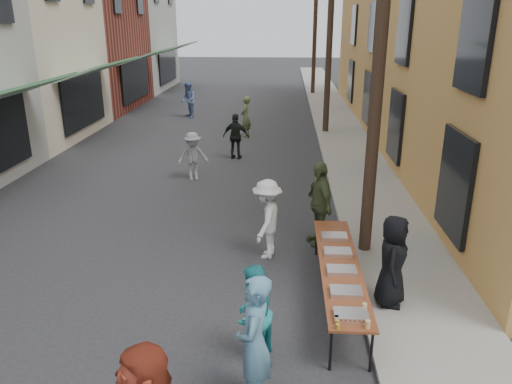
# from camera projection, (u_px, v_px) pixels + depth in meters

# --- Properties ---
(ground) EXTENTS (120.00, 120.00, 0.00)m
(ground) POSITION_uv_depth(u_px,v_px,m) (131.00, 325.00, 8.34)
(ground) COLOR #28282B
(ground) RESTS_ON ground
(sidewalk) EXTENTS (2.20, 60.00, 0.10)m
(sidewalk) POSITION_uv_depth(u_px,v_px,m) (341.00, 132.00, 22.17)
(sidewalk) COLOR gray
(sidewalk) RESTS_ON ground
(building_ochre) EXTENTS (10.00, 28.00, 10.00)m
(building_ochre) POSITION_uv_depth(u_px,v_px,m) (510.00, 14.00, 19.25)
(building_ochre) COLOR #C69446
(building_ochre) RESTS_ON ground
(utility_pole_near) EXTENTS (0.26, 0.26, 9.00)m
(utility_pole_near) POSITION_uv_depth(u_px,v_px,m) (381.00, 38.00, 9.44)
(utility_pole_near) COLOR #2D2116
(utility_pole_near) RESTS_ON ground
(utility_pole_mid) EXTENTS (0.26, 0.26, 9.00)m
(utility_pole_mid) POSITION_uv_depth(u_px,v_px,m) (330.00, 27.00, 20.74)
(utility_pole_mid) COLOR #2D2116
(utility_pole_mid) RESTS_ON ground
(utility_pole_far) EXTENTS (0.26, 0.26, 9.00)m
(utility_pole_far) POSITION_uv_depth(u_px,v_px,m) (315.00, 24.00, 32.05)
(utility_pole_far) COLOR #2D2116
(utility_pole_far) RESTS_ON ground
(serving_table) EXTENTS (0.70, 4.00, 0.75)m
(serving_table) POSITION_uv_depth(u_px,v_px,m) (340.00, 266.00, 8.80)
(serving_table) COLOR maroon
(serving_table) RESTS_ON ground
(catering_tray_sausage) EXTENTS (0.50, 0.33, 0.08)m
(catering_tray_sausage) POSITION_uv_depth(u_px,v_px,m) (351.00, 315.00, 7.22)
(catering_tray_sausage) COLOR maroon
(catering_tray_sausage) RESTS_ON serving_table
(catering_tray_foil_b) EXTENTS (0.50, 0.33, 0.08)m
(catering_tray_foil_b) POSITION_uv_depth(u_px,v_px,m) (346.00, 292.00, 7.83)
(catering_tray_foil_b) COLOR #B2B2B7
(catering_tray_foil_b) RESTS_ON serving_table
(catering_tray_buns) EXTENTS (0.50, 0.33, 0.08)m
(catering_tray_buns) POSITION_uv_depth(u_px,v_px,m) (342.00, 271.00, 8.49)
(catering_tray_buns) COLOR tan
(catering_tray_buns) RESTS_ON serving_table
(catering_tray_foil_d) EXTENTS (0.50, 0.33, 0.08)m
(catering_tray_foil_d) POSITION_uv_depth(u_px,v_px,m) (338.00, 252.00, 9.15)
(catering_tray_foil_d) COLOR #B2B2B7
(catering_tray_foil_d) RESTS_ON serving_table
(catering_tray_buns_end) EXTENTS (0.50, 0.33, 0.08)m
(catering_tray_buns_end) POSITION_uv_depth(u_px,v_px,m) (334.00, 237.00, 9.81)
(catering_tray_buns_end) COLOR tan
(catering_tray_buns_end) RESTS_ON serving_table
(condiment_jar_a) EXTENTS (0.07, 0.07, 0.08)m
(condiment_jar_a) POSITION_uv_depth(u_px,v_px,m) (338.00, 327.00, 6.95)
(condiment_jar_a) COLOR #A57F26
(condiment_jar_a) RESTS_ON serving_table
(condiment_jar_b) EXTENTS (0.07, 0.07, 0.08)m
(condiment_jar_b) POSITION_uv_depth(u_px,v_px,m) (337.00, 323.00, 7.04)
(condiment_jar_b) COLOR #A57F26
(condiment_jar_b) RESTS_ON serving_table
(condiment_jar_c) EXTENTS (0.07, 0.07, 0.08)m
(condiment_jar_c) POSITION_uv_depth(u_px,v_px,m) (336.00, 318.00, 7.14)
(condiment_jar_c) COLOR #A57F26
(condiment_jar_c) RESTS_ON serving_table
(cup_stack) EXTENTS (0.08, 0.08, 0.12)m
(cup_stack) POSITION_uv_depth(u_px,v_px,m) (368.00, 324.00, 6.97)
(cup_stack) COLOR tan
(cup_stack) RESTS_ON serving_table
(guest_front_b) EXTENTS (0.51, 0.73, 1.88)m
(guest_front_b) POSITION_uv_depth(u_px,v_px,m) (254.00, 343.00, 6.35)
(guest_front_b) COLOR #5587A4
(guest_front_b) RESTS_ON ground
(guest_front_c) EXTENTS (0.83, 0.91, 1.53)m
(guest_front_c) POSITION_uv_depth(u_px,v_px,m) (253.00, 314.00, 7.29)
(guest_front_c) COLOR teal
(guest_front_c) RESTS_ON ground
(guest_front_d) EXTENTS (0.85, 1.22, 1.72)m
(guest_front_d) POSITION_uv_depth(u_px,v_px,m) (267.00, 219.00, 10.48)
(guest_front_d) COLOR silver
(guest_front_d) RESTS_ON ground
(guest_front_e) EXTENTS (0.81, 1.21, 1.91)m
(guest_front_e) POSITION_uv_depth(u_px,v_px,m) (319.00, 203.00, 11.10)
(guest_front_e) COLOR #505E36
(guest_front_e) RESTS_ON ground
(server) EXTENTS (0.71, 0.91, 1.64)m
(server) POSITION_uv_depth(u_px,v_px,m) (392.00, 261.00, 8.54)
(server) COLOR black
(server) RESTS_ON sidewalk
(passerby_left) EXTENTS (1.11, 0.86, 1.52)m
(passerby_left) POSITION_uv_depth(u_px,v_px,m) (193.00, 156.00, 15.62)
(passerby_left) COLOR gray
(passerby_left) RESTS_ON ground
(passerby_mid) EXTENTS (1.02, 0.56, 1.65)m
(passerby_mid) POSITION_uv_depth(u_px,v_px,m) (236.00, 136.00, 17.93)
(passerby_mid) COLOR black
(passerby_mid) RESTS_ON ground
(passerby_right) EXTENTS (0.56, 0.71, 1.74)m
(passerby_right) POSITION_uv_depth(u_px,v_px,m) (246.00, 117.00, 21.29)
(passerby_right) COLOR #515C35
(passerby_right) RESTS_ON ground
(passerby_far) EXTENTS (0.99, 1.08, 1.80)m
(passerby_far) POSITION_uv_depth(u_px,v_px,m) (188.00, 100.00, 25.42)
(passerby_far) COLOR #5770A9
(passerby_far) RESTS_ON ground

